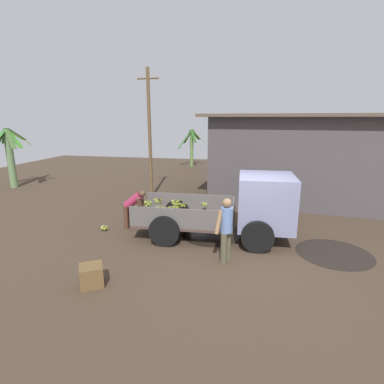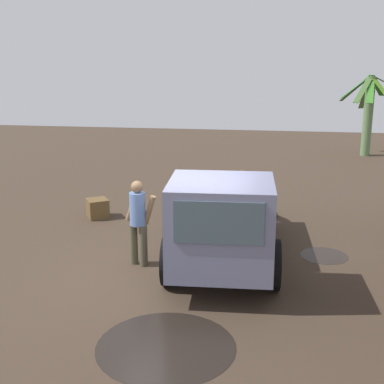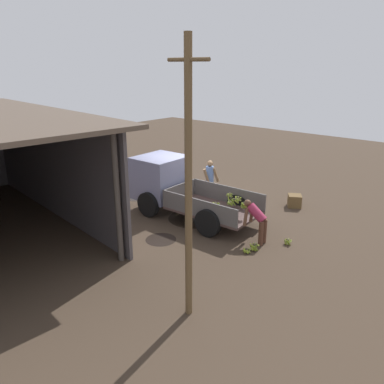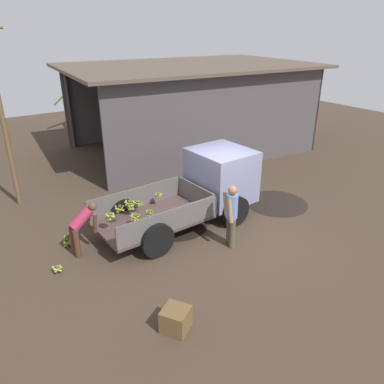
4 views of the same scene
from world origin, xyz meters
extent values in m
plane|color=#413326|center=(0.00, 0.00, 0.00)|extent=(36.00, 36.00, 0.00)
cylinder|color=black|center=(2.32, 0.23, 0.00)|extent=(1.97, 1.97, 0.01)
cylinder|color=black|center=(-1.43, 2.73, 0.00)|extent=(0.94, 0.94, 0.01)
cylinder|color=black|center=(-1.08, 0.81, 0.00)|extent=(1.75, 1.75, 0.01)
cube|color=#4D3834|center=(-1.87, 0.71, 0.48)|extent=(3.00, 1.85, 0.08)
cube|color=#595553|center=(-1.90, 1.56, 0.81)|extent=(2.93, 0.17, 0.58)
cube|color=#595553|center=(-1.83, -0.13, 0.81)|extent=(2.93, 0.17, 0.58)
cube|color=#595553|center=(-0.43, 0.77, 0.81)|extent=(0.12, 1.73, 0.58)
cube|color=gray|center=(0.49, 0.81, 1.19)|extent=(1.62, 1.76, 1.51)
cube|color=#4C606B|center=(1.27, 0.84, 1.49)|extent=(0.09, 1.36, 0.66)
cylinder|color=black|center=(0.22, 1.70, 0.44)|extent=(0.89, 0.26, 0.88)
cylinder|color=black|center=(0.29, -0.10, 0.44)|extent=(0.89, 0.26, 0.88)
cylinder|color=black|center=(-2.35, 1.60, 0.44)|extent=(0.89, 0.26, 0.88)
cylinder|color=black|center=(-2.27, -0.20, 0.44)|extent=(0.89, 0.26, 0.88)
sphere|color=brown|center=(-2.31, 1.16, 0.96)|extent=(0.08, 0.08, 0.08)
cylinder|color=#8D9F38|center=(-2.25, 1.22, 0.90)|extent=(0.16, 0.18, 0.12)
cylinder|color=olive|center=(-2.31, 1.24, 0.89)|extent=(0.19, 0.04, 0.15)
cylinder|color=#8DAA35|center=(-2.39, 1.20, 0.91)|extent=(0.13, 0.20, 0.11)
cylinder|color=#8EA33E|center=(-2.38, 1.13, 0.90)|extent=(0.11, 0.19, 0.14)
cylinder|color=#8AA143|center=(-2.34, 1.09, 0.89)|extent=(0.19, 0.11, 0.15)
cylinder|color=olive|center=(-2.28, 1.09, 0.90)|extent=(0.20, 0.12, 0.13)
cylinder|color=#93A438|center=(-2.23, 1.16, 0.90)|extent=(0.05, 0.20, 0.13)
sphere|color=brown|center=(-2.44, 0.58, 0.87)|extent=(0.07, 0.07, 0.07)
cylinder|color=#95A448|center=(-2.48, 0.56, 0.81)|extent=(0.09, 0.13, 0.13)
cylinder|color=olive|center=(-2.44, 0.53, 0.82)|extent=(0.14, 0.04, 0.12)
cylinder|color=#9AAE4D|center=(-2.40, 0.56, 0.81)|extent=(0.09, 0.13, 0.13)
cylinder|color=olive|center=(-2.38, 0.60, 0.84)|extent=(0.08, 0.16, 0.09)
cylinder|color=olive|center=(-2.43, 0.64, 0.82)|extent=(0.15, 0.06, 0.11)
cylinder|color=olive|center=(-2.48, 0.61, 0.81)|extent=(0.10, 0.13, 0.13)
sphere|color=brown|center=(-2.19, 0.26, 1.01)|extent=(0.07, 0.07, 0.07)
cylinder|color=olive|center=(-2.21, 0.20, 0.97)|extent=(0.17, 0.07, 0.11)
cylinder|color=olive|center=(-2.16, 0.22, 0.94)|extent=(0.13, 0.11, 0.15)
cylinder|color=olive|center=(-2.12, 0.25, 0.97)|extent=(0.06, 0.17, 0.10)
cylinder|color=olive|center=(-2.16, 0.30, 0.95)|extent=(0.13, 0.11, 0.15)
cylinder|color=olive|center=(-2.21, 0.33, 0.97)|extent=(0.17, 0.07, 0.10)
cylinder|color=olive|center=(-2.25, 0.29, 0.96)|extent=(0.10, 0.16, 0.12)
cylinder|color=olive|center=(-2.24, 0.24, 0.95)|extent=(0.08, 0.15, 0.14)
sphere|color=brown|center=(-1.38, 1.26, 0.90)|extent=(0.07, 0.07, 0.07)
cylinder|color=#95AD32|center=(-1.32, 1.26, 0.86)|extent=(0.05, 0.15, 0.11)
cylinder|color=olive|center=(-1.35, 1.29, 0.84)|extent=(0.13, 0.11, 0.14)
cylinder|color=olive|center=(-1.38, 1.30, 0.85)|extent=(0.14, 0.06, 0.13)
cylinder|color=olive|center=(-1.42, 1.30, 0.86)|extent=(0.14, 0.14, 0.11)
cylinder|color=#8CA72E|center=(-1.43, 1.26, 0.85)|extent=(0.05, 0.15, 0.12)
cylinder|color=olive|center=(-1.42, 1.21, 0.86)|extent=(0.14, 0.13, 0.11)
cylinder|color=olive|center=(-1.37, 1.19, 0.87)|extent=(0.16, 0.06, 0.09)
cylinder|color=#91A32F|center=(-1.33, 1.22, 0.85)|extent=(0.12, 0.14, 0.12)
sphere|color=brown|center=(-2.56, 0.32, 0.99)|extent=(0.08, 0.08, 0.08)
cylinder|color=olive|center=(-2.62, 0.35, 0.93)|extent=(0.13, 0.18, 0.14)
cylinder|color=olive|center=(-2.63, 0.30, 0.92)|extent=(0.10, 0.18, 0.15)
cylinder|color=#91A635|center=(-2.57, 0.25, 0.92)|extent=(0.18, 0.08, 0.16)
cylinder|color=olive|center=(-2.50, 0.29, 0.92)|extent=(0.12, 0.17, 0.16)
cylinder|color=olive|center=(-2.49, 0.35, 0.94)|extent=(0.12, 0.19, 0.11)
cylinder|color=olive|center=(-2.56, 0.37, 0.91)|extent=(0.15, 0.05, 0.18)
sphere|color=#433C2B|center=(-2.74, 0.78, 1.09)|extent=(0.08, 0.08, 0.08)
cylinder|color=olive|center=(-2.69, 0.81, 0.99)|extent=(0.11, 0.15, 0.20)
cylinder|color=olive|center=(-2.75, 0.85, 1.00)|extent=(0.17, 0.06, 0.19)
cylinder|color=olive|center=(-2.83, 0.79, 1.02)|extent=(0.05, 0.20, 0.15)
cylinder|color=#84A42A|center=(-2.79, 0.70, 1.04)|extent=(0.21, 0.14, 0.11)
cylinder|color=olive|center=(-2.68, 0.74, 1.01)|extent=(0.14, 0.18, 0.17)
sphere|color=brown|center=(-2.28, 1.17, 0.86)|extent=(0.07, 0.07, 0.07)
cylinder|color=#9AA739|center=(-2.25, 1.22, 0.79)|extent=(0.17, 0.10, 0.15)
cylinder|color=olive|center=(-2.31, 1.23, 0.80)|extent=(0.17, 0.11, 0.14)
cylinder|color=#94B23F|center=(-2.33, 1.18, 0.79)|extent=(0.08, 0.17, 0.16)
cylinder|color=olive|center=(-2.34, 1.14, 0.79)|extent=(0.10, 0.17, 0.15)
cylinder|color=olive|center=(-2.30, 1.11, 0.79)|extent=(0.16, 0.09, 0.16)
cylinder|color=olive|center=(-2.25, 1.12, 0.78)|extent=(0.15, 0.11, 0.17)
cylinder|color=olive|center=(-2.22, 1.14, 0.79)|extent=(0.10, 0.16, 0.16)
cylinder|color=olive|center=(-2.22, 1.20, 0.80)|extent=(0.12, 0.17, 0.14)
sphere|color=brown|center=(-2.06, 1.15, 0.88)|extent=(0.07, 0.07, 0.07)
cylinder|color=olive|center=(-2.10, 1.19, 0.82)|extent=(0.13, 0.13, 0.15)
cylinder|color=olive|center=(-2.11, 1.11, 0.83)|extent=(0.13, 0.16, 0.11)
cylinder|color=olive|center=(-2.05, 1.08, 0.83)|extent=(0.17, 0.06, 0.12)
cylinder|color=olive|center=(-1.99, 1.14, 0.83)|extent=(0.06, 0.17, 0.13)
cylinder|color=olive|center=(-2.04, 1.21, 0.82)|extent=(0.16, 0.07, 0.15)
sphere|color=#494230|center=(-2.22, 0.21, 0.83)|extent=(0.08, 0.08, 0.08)
cylinder|color=olive|center=(-2.31, 0.22, 0.79)|extent=(0.05, 0.21, 0.11)
cylinder|color=olive|center=(-2.27, 0.14, 0.79)|extent=(0.19, 0.15, 0.11)
cylinder|color=olive|center=(-2.20, 0.15, 0.75)|extent=(0.17, 0.09, 0.18)
cylinder|color=#9AAA2C|center=(-2.16, 0.21, 0.75)|extent=(0.04, 0.16, 0.19)
cylinder|color=olive|center=(-2.17, 0.27, 0.77)|extent=(0.17, 0.15, 0.15)
cylinder|color=olive|center=(-2.25, 0.26, 0.75)|extent=(0.15, 0.13, 0.19)
sphere|color=brown|center=(-3.06, 0.70, 1.01)|extent=(0.08, 0.08, 0.08)
cylinder|color=olive|center=(-3.03, 0.63, 0.96)|extent=(0.20, 0.12, 0.13)
cylinder|color=olive|center=(-2.99, 0.69, 0.95)|extent=(0.09, 0.19, 0.15)
cylinder|color=olive|center=(-3.00, 0.74, 0.94)|extent=(0.14, 0.18, 0.16)
cylinder|color=olive|center=(-3.04, 0.75, 0.93)|extent=(0.17, 0.09, 0.18)
cylinder|color=#5F741C|center=(-3.09, 0.75, 0.94)|extent=(0.17, 0.13, 0.17)
cylinder|color=olive|center=(-3.11, 0.71, 0.93)|extent=(0.08, 0.16, 0.18)
cylinder|color=#91AA28|center=(-3.11, 0.67, 0.94)|extent=(0.13, 0.17, 0.17)
cylinder|color=#9CAF3E|center=(-3.07, 0.62, 0.97)|extent=(0.20, 0.07, 0.11)
cube|color=#4C4648|center=(3.57, 9.54, 1.78)|extent=(9.49, 1.01, 3.57)
cube|color=#4C4648|center=(3.01, 3.68, 1.78)|extent=(9.49, 1.01, 3.57)
cube|color=brown|center=(3.29, 6.61, 3.63)|extent=(10.93, 7.74, 0.12)
cylinder|color=#3F3833|center=(-0.99, 9.78, 1.78)|extent=(0.16, 0.16, 3.57)
cylinder|color=#3F3833|center=(-1.52, 4.32, 1.78)|extent=(0.16, 0.16, 3.57)
cylinder|color=brown|center=(-4.42, 4.83, 2.79)|extent=(0.15, 0.15, 5.58)
cylinder|color=brown|center=(-4.42, 4.83, 5.13)|extent=(0.93, 0.07, 0.07)
cylinder|color=#647752|center=(0.38, 12.56, 1.23)|extent=(0.34, 0.34, 2.46)
cube|color=#395925|center=(0.93, 12.58, 1.79)|extent=(1.14, 0.30, 1.47)
cube|color=#3B6025|center=(0.66, 13.17, 2.15)|extent=(0.82, 1.34, 0.74)
cube|color=#3A5728|center=(0.15, 12.96, 1.96)|extent=(0.63, 0.92, 1.12)
cube|color=#385118|center=(-0.25, 12.65, 1.98)|extent=(1.31, 0.47, 1.09)
cube|color=#215A1B|center=(0.12, 11.91, 1.88)|extent=(0.79, 1.41, 1.29)
cube|color=#457C3A|center=(0.72, 11.83, 2.05)|extent=(0.94, 1.59, 0.94)
cylinder|color=#6F8A5D|center=(4.92, 13.83, 1.50)|extent=(0.27, 0.27, 2.99)
cube|color=#498926|center=(5.66, 13.79, 2.68)|extent=(1.49, 0.28, 0.74)
cube|color=#538143|center=(5.17, 14.31, 2.70)|extent=(0.74, 1.09, 0.69)
cube|color=#528849|center=(4.43, 14.36, 2.46)|extent=(1.19, 1.23, 1.17)
cube|color=#445930|center=(4.47, 13.51, 2.39)|extent=(1.06, 0.84, 1.31)
cube|color=#29781E|center=(5.00, 13.35, 2.63)|extent=(0.41, 1.01, 0.83)
cylinder|color=#618252|center=(-12.11, 5.26, 1.49)|extent=(0.35, 0.35, 2.98)
cube|color=#418C2C|center=(-11.68, 5.18, 2.56)|extent=(0.93, 0.40, 0.96)
cube|color=#548824|center=(-11.70, 5.56, 2.60)|extent=(0.97, 0.78, 0.88)
cube|color=#336124|center=(-12.20, 5.91, 2.70)|extent=(0.41, 1.35, 0.68)
cube|color=#267520|center=(-12.53, 5.56, 2.62)|extent=(0.98, 0.82, 0.83)
cube|color=#3E5E2B|center=(-11.67, 4.95, 2.56)|extent=(1.03, 0.82, 0.96)
cylinder|color=olive|center=(-4.47, 13.94, 1.34)|extent=(0.25, 0.25, 2.67)
cube|color=#487239|center=(-3.97, 14.03, 2.20)|extent=(1.07, 0.46, 1.07)
cube|color=#4C862A|center=(-4.28, 14.41, 2.33)|extent=(0.61, 1.05, 0.81)
cube|color=#5B8541|center=(-4.81, 14.15, 2.20)|extent=(0.84, 0.67, 1.06)
cube|color=#416B38|center=(-4.88, 13.62, 2.05)|extent=(0.99, 0.84, 1.36)
cube|color=#2A5820|center=(-4.25, 13.54, 2.28)|extent=(0.62, 0.91, 0.91)
cylinder|color=brown|center=(-0.52, -0.94, 0.40)|extent=(0.20, 0.20, 0.80)
cylinder|color=brown|center=(-0.44, -0.73, 0.40)|extent=(0.20, 0.20, 0.80)
cylinder|color=#617FB7|center=(-0.48, -0.84, 1.11)|extent=(0.39, 0.39, 0.63)
sphere|color=#8C6746|center=(-0.48, -0.83, 1.54)|extent=(0.23, 0.23, 0.23)
cylinder|color=#8C6746|center=(-0.66, -0.98, 1.10)|extent=(0.21, 0.33, 0.59)
cylinder|color=#8C6746|center=(-0.50, -0.61, 1.10)|extent=(0.20, 0.31, 0.59)
cylinder|color=#502F21|center=(-3.91, 1.06, 0.37)|extent=(0.16, 0.16, 0.75)
cylinder|color=#502F21|center=(-3.89, 0.85, 0.37)|extent=(0.16, 0.16, 0.75)
cylinder|color=#9C2745|center=(-3.67, 0.97, 0.93)|extent=(0.65, 0.32, 0.58)
sphere|color=brown|center=(-3.36, 1.00, 1.17)|extent=(0.21, 0.21, 0.21)
cylinder|color=brown|center=(-3.43, 1.18, 0.81)|extent=(0.11, 0.22, 0.56)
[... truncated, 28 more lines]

